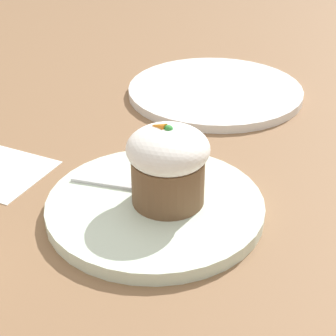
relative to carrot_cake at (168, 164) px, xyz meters
The scene contains 5 objects.
ground_plane 0.06m from the carrot_cake, 35.03° to the left, with size 4.00×4.00×0.00m, color #846042.
dessert_plate 0.06m from the carrot_cake, 35.03° to the left, with size 0.24×0.24×0.02m.
carrot_cake is the anchor object (origin of this frame).
spoon 0.05m from the carrot_cake, 13.68° to the right, with size 0.13×0.06×0.01m.
side_plate 0.35m from the carrot_cake, 71.35° to the right, with size 0.28×0.28×0.01m.
Camera 1 is at (-0.28, 0.43, 0.36)m, focal length 60.00 mm.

